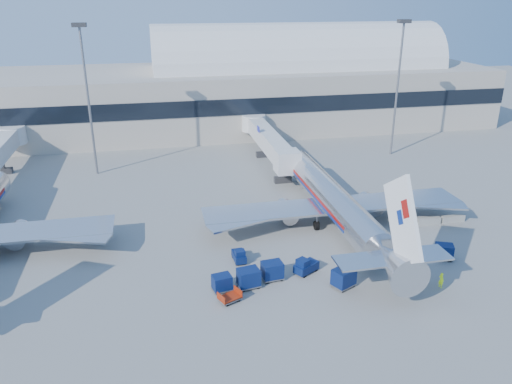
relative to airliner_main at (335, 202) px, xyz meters
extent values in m
plane|color=gray|center=(-10.00, -4.51, -2.93)|extent=(260.00, 260.00, 0.00)
cube|color=#B2AA9E|center=(-35.00, 51.49, 3.07)|extent=(170.00, 28.00, 12.00)
cube|color=black|center=(-35.00, 37.54, 4.07)|extent=(170.00, 0.40, 3.00)
cylinder|color=silver|center=(10.00, 51.49, 9.07)|extent=(60.00, 18.00, 18.00)
cylinder|color=silver|center=(0.00, 1.49, -0.03)|extent=(3.80, 28.00, 3.80)
sphere|color=silver|center=(0.00, 15.49, -0.03)|extent=(3.72, 3.72, 3.72)
cone|color=silver|center=(0.00, -15.51, 0.37)|extent=(3.80, 6.00, 3.80)
cube|color=#9F100C|center=(0.00, 2.49, 0.22)|extent=(3.85, 20.16, 0.32)
cube|color=navy|center=(0.00, 2.49, -0.15)|extent=(3.85, 20.16, 0.32)
cube|color=white|center=(0.00, -16.01, 4.77)|extent=(0.35, 7.79, 8.74)
cube|color=silver|center=(0.00, -15.01, 0.57)|extent=(11.00, 3.00, 0.18)
cube|color=silver|center=(0.00, 0.49, -0.63)|extent=(32.00, 5.00, 0.28)
cylinder|color=#B7B7BC|center=(-5.50, 1.99, -1.58)|extent=(2.10, 3.80, 2.10)
cylinder|color=#B7B7BC|center=(5.50, 1.99, -1.58)|extent=(2.10, 3.80, 2.10)
cylinder|color=black|center=(0.00, 12.49, -2.48)|extent=(0.40, 0.90, 0.90)
cylinder|color=#B7B7BC|center=(-36.50, 1.99, -1.58)|extent=(2.10, 3.80, 2.10)
cube|color=silver|center=(-2.40, 25.49, 1.07)|extent=(2.70, 24.00, 2.70)
cube|color=silver|center=(-2.40, 13.29, 1.07)|extent=(3.40, 3.20, 3.20)
cylinder|color=silver|center=(-2.40, 36.99, 1.07)|extent=(4.40, 4.40, 3.00)
cube|color=#2D2D30|center=(-2.40, 15.49, -1.13)|extent=(0.50, 0.50, 3.00)
cube|color=#2D2D30|center=(-2.40, 15.49, -2.48)|extent=(2.60, 1.00, 0.90)
cube|color=#2D2D30|center=(-2.40, 28.49, -1.13)|extent=(0.50, 0.50, 3.00)
cube|color=#2D2D30|center=(-2.40, 28.49, -2.48)|extent=(2.60, 1.00, 0.90)
cube|color=navy|center=(-4.00, 25.49, 2.87)|extent=(0.12, 1.40, 0.90)
cylinder|color=silver|center=(-44.40, 36.99, 1.07)|extent=(4.40, 4.40, 3.00)
cube|color=#2D2D30|center=(-44.40, 28.49, -1.13)|extent=(0.50, 0.50, 3.00)
cube|color=#2D2D30|center=(-44.40, 28.49, -2.48)|extent=(2.60, 1.00, 0.90)
cylinder|color=slate|center=(-30.00, 25.49, 8.07)|extent=(0.36, 0.36, 22.00)
cube|color=#2D2D30|center=(-30.00, 25.49, 19.37)|extent=(2.00, 1.20, 0.60)
cylinder|color=slate|center=(20.00, 25.49, 8.07)|extent=(0.36, 0.36, 22.00)
cube|color=#2D2D30|center=(20.00, 25.49, 19.37)|extent=(2.00, 1.20, 0.60)
cube|color=#9E9E96|center=(8.00, -2.51, -2.48)|extent=(3.00, 0.55, 0.90)
cube|color=#9E9E96|center=(11.30, -2.51, -2.48)|extent=(3.00, 0.55, 0.90)
cube|color=#9E9E96|center=(14.60, -2.51, -2.48)|extent=(3.00, 0.55, 0.90)
cube|color=#09194A|center=(-6.77, -10.23, -2.31)|extent=(2.88, 2.45, 0.84)
cube|color=#09194A|center=(-7.25, -10.52, -1.63)|extent=(1.45, 1.49, 0.79)
cylinder|color=black|center=(-6.26, -9.33, -2.61)|extent=(0.67, 0.54, 0.63)
cube|color=#09194A|center=(1.17, -7.40, -2.39)|extent=(2.40, 1.51, 0.73)
cube|color=#09194A|center=(0.69, -7.31, -1.81)|extent=(1.04, 1.12, 0.68)
cylinder|color=black|center=(2.01, -7.12, -2.65)|extent=(0.57, 0.31, 0.54)
cube|color=#09194A|center=(-13.03, -6.51, -2.37)|extent=(1.29, 2.38, 0.75)
cube|color=#09194A|center=(-13.00, -7.02, -1.77)|extent=(1.06, 0.96, 0.70)
cylinder|color=black|center=(-13.53, -5.74, -2.65)|extent=(0.25, 0.58, 0.56)
cube|color=#09194A|center=(-10.46, -10.76, -1.88)|extent=(2.14, 1.75, 1.60)
cube|color=slate|center=(-10.46, -10.76, -2.68)|extent=(2.25, 1.81, 0.11)
cylinder|color=black|center=(-9.76, -10.08, -2.71)|extent=(0.46, 0.22, 0.44)
cube|color=#09194A|center=(-13.01, -11.67, -1.86)|extent=(2.25, 1.88, 1.63)
cube|color=slate|center=(-13.01, -11.67, -2.68)|extent=(2.37, 1.96, 0.11)
cylinder|color=black|center=(-12.34, -10.93, -2.70)|extent=(0.47, 0.25, 0.45)
cube|color=#09194A|center=(-15.61, -11.77, -2.01)|extent=(1.96, 1.66, 1.40)
cube|color=slate|center=(-15.61, -11.77, -2.71)|extent=(2.07, 1.72, 0.10)
cylinder|color=black|center=(-15.05, -11.12, -2.73)|extent=(0.41, 0.22, 0.39)
cube|color=#09194A|center=(-4.08, -13.52, -1.85)|extent=(2.53, 2.32, 1.64)
cube|color=slate|center=(-4.08, -13.52, -2.68)|extent=(2.65, 2.42, 0.11)
cylinder|color=black|center=(-3.64, -12.62, -2.70)|extent=(0.49, 0.36, 0.45)
cube|color=#09194A|center=(8.37, -10.60, -1.98)|extent=(2.21, 2.00, 1.45)
cube|color=slate|center=(8.37, -10.60, -2.71)|extent=(2.32, 2.09, 0.10)
cylinder|color=black|center=(9.24, -10.37, -2.73)|extent=(0.43, 0.31, 0.40)
cube|color=slate|center=(-15.19, -13.74, -2.61)|extent=(2.34, 2.03, 0.11)
cube|color=maroon|center=(-15.19, -13.74, -2.44)|extent=(2.36, 2.07, 0.07)
cylinder|color=black|center=(-14.82, -13.04, -2.75)|extent=(0.38, 0.28, 0.36)
imported|color=#9CDA16|center=(5.07, -15.57, -2.14)|extent=(0.50, 0.64, 1.57)
camera|label=1|loc=(-20.92, -52.30, 23.35)|focal=35.00mm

